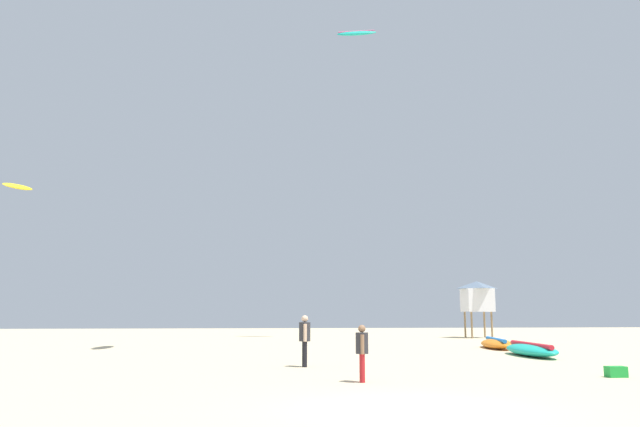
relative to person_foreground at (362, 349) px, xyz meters
The scene contains 9 objects.
ground_plane 4.88m from the person_foreground, 87.39° to the right, with size 120.00×120.00×0.00m, color beige.
person_foreground is the anchor object (origin of this frame).
person_midground 5.05m from the person_foreground, 104.53° to the left, with size 0.40×0.59×1.79m.
kite_grounded_near 17.55m from the person_foreground, 57.35° to the left, with size 2.01×4.74×0.60m.
kite_grounded_mid 12.78m from the person_foreground, 45.89° to the left, with size 1.63×4.93×0.59m.
lifeguard_tower 30.69m from the person_foreground, 64.65° to the left, with size 2.30×2.30×4.15m.
cooler_box 7.74m from the person_foreground, ahead, with size 0.56×0.36×0.32m, color green.
kite_aloft_0 34.97m from the person_foreground, 81.31° to the left, with size 3.12×1.48×0.73m.
kite_aloft_2 39.24m from the person_foreground, 124.95° to the left, with size 2.06×2.31×0.61m.
Camera 1 is at (-2.96, -12.42, 1.92)m, focal length 34.56 mm.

